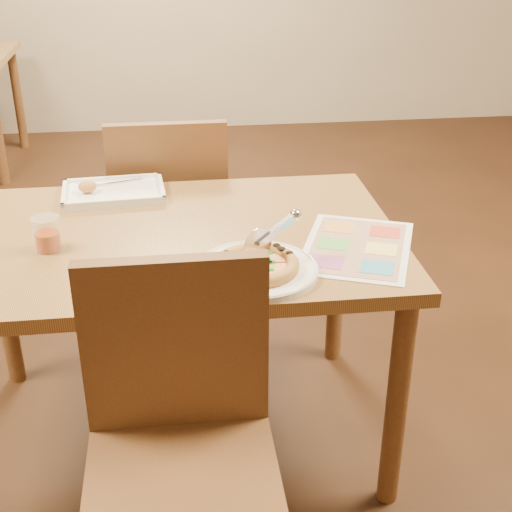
{
  "coord_description": "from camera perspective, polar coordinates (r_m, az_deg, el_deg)",
  "views": [
    {
      "loc": [
        0.01,
        -1.86,
        1.58
      ],
      "look_at": [
        0.21,
        -0.27,
        0.77
      ],
      "focal_mm": 50.0,
      "sensor_mm": 36.0,
      "label": 1
    }
  ],
  "objects": [
    {
      "name": "dining_table",
      "position": [
        2.09,
        -6.74,
        -0.39
      ],
      "size": [
        1.3,
        0.85,
        0.72
      ],
      "color": "olive",
      "rests_on": "ground"
    },
    {
      "name": "menu",
      "position": [
        1.98,
        8.08,
        0.72
      ],
      "size": [
        0.41,
        0.47,
        0.0
      ],
      "primitive_type": "cube",
      "rotation": [
        0.0,
        0.0,
        -0.37
      ],
      "color": "silver",
      "rests_on": "dining_table"
    },
    {
      "name": "appetizer_tray",
      "position": [
        2.35,
        -11.47,
        4.95
      ],
      "size": [
        0.34,
        0.24,
        0.06
      ],
      "rotation": [
        0.0,
        0.0,
        0.07
      ],
      "color": "white",
      "rests_on": "dining_table"
    },
    {
      "name": "room",
      "position": [
        1.88,
        -7.96,
        19.43
      ],
      "size": [
        7.0,
        7.0,
        7.0
      ],
      "color": "black",
      "rests_on": "ground"
    },
    {
      "name": "glass_tumbler",
      "position": [
        2.01,
        -16.35,
        1.56
      ],
      "size": [
        0.08,
        0.08,
        0.1
      ],
      "rotation": [
        0.0,
        0.0,
        -0.21
      ],
      "color": "#91330B",
      "rests_on": "dining_table"
    },
    {
      "name": "chair_near",
      "position": [
        1.62,
        -6.18,
        -12.27
      ],
      "size": [
        0.42,
        0.42,
        0.47
      ],
      "color": "brown",
      "rests_on": "ground"
    },
    {
      "name": "chair_far",
      "position": [
        2.67,
        -6.91,
        4.17
      ],
      "size": [
        0.42,
        0.42,
        0.47
      ],
      "rotation": [
        0.0,
        0.0,
        3.14
      ],
      "color": "brown",
      "rests_on": "ground"
    },
    {
      "name": "plate",
      "position": [
        1.82,
        -0.0,
        -1.16
      ],
      "size": [
        0.39,
        0.39,
        0.02
      ],
      "primitive_type": "cylinder",
      "rotation": [
        0.0,
        0.0,
        0.27
      ],
      "color": "silver",
      "rests_on": "dining_table"
    },
    {
      "name": "pizza_cutter",
      "position": [
        1.82,
        1.15,
        1.7
      ],
      "size": [
        0.15,
        0.1,
        0.1
      ],
      "rotation": [
        0.0,
        0.0,
        0.56
      ],
      "color": "silver",
      "rests_on": "pizza"
    },
    {
      "name": "pizza",
      "position": [
        1.81,
        0.05,
        -0.72
      ],
      "size": [
        0.22,
        0.22,
        0.03
      ],
      "rotation": [
        0.0,
        0.0,
        -0.02
      ],
      "color": "#BD7B40",
      "rests_on": "plate"
    }
  ]
}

